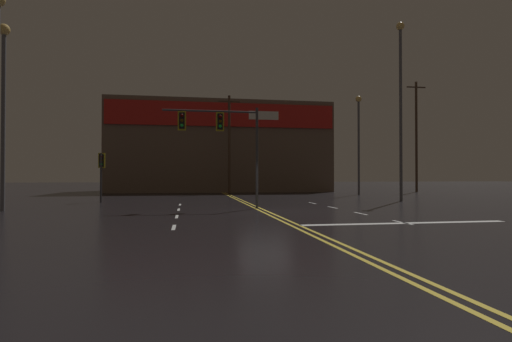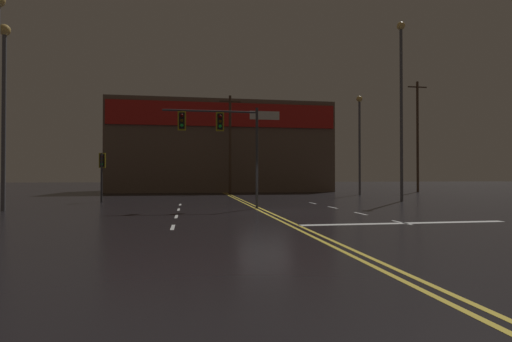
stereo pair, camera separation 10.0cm
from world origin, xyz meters
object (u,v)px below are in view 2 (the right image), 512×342
Objects in this scene: streetlight_near_right at (401,91)px; traffic_signal_corner_northwest at (102,166)px; traffic_signal_median at (219,131)px; streetlight_near_left at (360,131)px; streetlight_median_approach at (4,91)px.

traffic_signal_corner_northwest is at bearing 173.52° from streetlight_near_right.
streetlight_near_right reaches higher than traffic_signal_corner_northwest.
traffic_signal_median is 0.58× the size of streetlight_near_left.
traffic_signal_corner_northwest is (-7.21, 6.76, -1.72)m from traffic_signal_median.
traffic_signal_corner_northwest is 7.90m from streetlight_median_approach.
traffic_signal_median reaches higher than traffic_signal_corner_northwest.
streetlight_near_left is at bearing 18.64° from traffic_signal_corner_northwest.
streetlight_near_right is 1.34× the size of streetlight_median_approach.
traffic_signal_median is 0.43× the size of streetlight_near_right.
streetlight_near_left is at bearing 44.74° from traffic_signal_median.
streetlight_near_right is at bearing -97.04° from streetlight_near_left.
streetlight_near_left reaches higher than traffic_signal_corner_northwest.
streetlight_near_left is at bearing 82.96° from streetlight_near_right.
streetlight_near_left is 0.74× the size of streetlight_near_right.
traffic_signal_median is 19.87m from streetlight_near_left.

